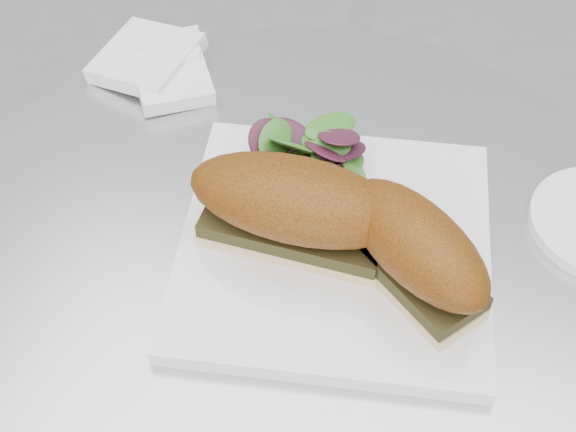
% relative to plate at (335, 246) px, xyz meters
% --- Properties ---
extents(table, '(0.70, 0.70, 0.73)m').
position_rel_plate_xyz_m(table, '(-0.03, -0.03, -0.25)').
color(table, silver).
rests_on(table, ground).
extents(plate, '(0.32, 0.32, 0.02)m').
position_rel_plate_xyz_m(plate, '(0.00, 0.00, 0.00)').
color(plate, white).
rests_on(plate, table).
extents(sandwich_left, '(0.19, 0.09, 0.08)m').
position_rel_plate_xyz_m(sandwich_left, '(-0.03, -0.01, 0.05)').
color(sandwich_left, tan).
rests_on(sandwich_left, plate).
extents(sandwich_right, '(0.16, 0.14, 0.08)m').
position_rel_plate_xyz_m(sandwich_right, '(0.07, -0.02, 0.05)').
color(sandwich_right, tan).
rests_on(sandwich_right, plate).
extents(salad, '(0.10, 0.10, 0.05)m').
position_rel_plate_xyz_m(salad, '(-0.04, 0.07, 0.03)').
color(salad, '#40812A').
rests_on(salad, plate).
extents(napkin, '(0.17, 0.17, 0.02)m').
position_rel_plate_xyz_m(napkin, '(-0.25, 0.16, 0.00)').
color(napkin, white).
rests_on(napkin, table).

